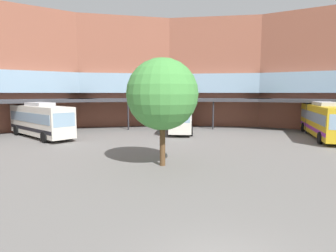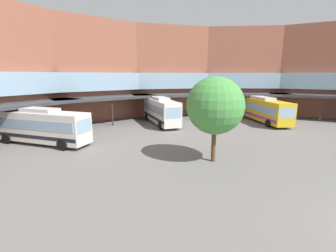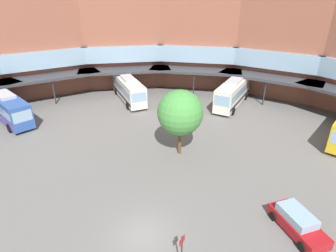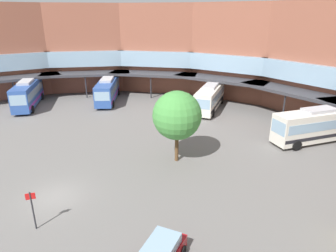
{
  "view_description": "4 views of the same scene",
  "coord_description": "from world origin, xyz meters",
  "px_view_note": "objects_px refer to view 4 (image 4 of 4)",
  "views": [
    {
      "loc": [
        -2.89,
        -5.95,
        4.69
      ],
      "look_at": [
        1.83,
        14.81,
        2.16
      ],
      "focal_mm": 29.8,
      "sensor_mm": 36.0,
      "label": 1
    },
    {
      "loc": [
        -13.36,
        -1.03,
        6.95
      ],
      "look_at": [
        -2.11,
        13.85,
        2.91
      ],
      "focal_mm": 25.13,
      "sensor_mm": 36.0,
      "label": 2
    },
    {
      "loc": [
        4.47,
        -13.57,
        15.29
      ],
      "look_at": [
        -1.19,
        14.6,
        1.46
      ],
      "focal_mm": 29.86,
      "sensor_mm": 36.0,
      "label": 3
    },
    {
      "loc": [
        21.16,
        -4.56,
        13.4
      ],
      "look_at": [
        -1.77,
        12.15,
        2.65
      ],
      "focal_mm": 31.88,
      "sensor_mm": 36.0,
      "label": 4
    }
  ],
  "objects_px": {
    "bus_2": "(108,90)",
    "bus_5": "(28,94)",
    "plaza_tree": "(177,116)",
    "bus_3": "(316,125)",
    "bus_0": "(210,97)",
    "stop_sign_post": "(32,207)"
  },
  "relations": [
    {
      "from": "bus_2",
      "to": "bus_3",
      "type": "xyz_separation_m",
      "value": [
        28.63,
        11.26,
        0.08
      ]
    },
    {
      "from": "stop_sign_post",
      "to": "bus_2",
      "type": "bearing_deg",
      "value": 145.74
    },
    {
      "from": "bus_3",
      "to": "stop_sign_post",
      "type": "height_order",
      "value": "bus_3"
    },
    {
      "from": "bus_3",
      "to": "stop_sign_post",
      "type": "bearing_deg",
      "value": 10.88
    },
    {
      "from": "bus_3",
      "to": "plaza_tree",
      "type": "height_order",
      "value": "plaza_tree"
    },
    {
      "from": "plaza_tree",
      "to": "bus_3",
      "type": "bearing_deg",
      "value": 70.19
    },
    {
      "from": "bus_3",
      "to": "plaza_tree",
      "type": "distance_m",
      "value": 16.25
    },
    {
      "from": "bus_0",
      "to": "bus_2",
      "type": "xyz_separation_m",
      "value": [
        -13.0,
        -10.24,
        0.01
      ]
    },
    {
      "from": "bus_3",
      "to": "bus_0",
      "type": "bearing_deg",
      "value": -69.15
    },
    {
      "from": "bus_0",
      "to": "plaza_tree",
      "type": "height_order",
      "value": "plaza_tree"
    },
    {
      "from": "bus_3",
      "to": "plaza_tree",
      "type": "relative_size",
      "value": 1.51
    },
    {
      "from": "bus_0",
      "to": "bus_3",
      "type": "relative_size",
      "value": 0.96
    },
    {
      "from": "bus_5",
      "to": "bus_2",
      "type": "bearing_deg",
      "value": 93.55
    },
    {
      "from": "bus_3",
      "to": "plaza_tree",
      "type": "bearing_deg",
      "value": -2.7
    },
    {
      "from": "plaza_tree",
      "to": "stop_sign_post",
      "type": "xyz_separation_m",
      "value": [
        2.31,
        -13.54,
        -2.88
      ]
    },
    {
      "from": "bus_5",
      "to": "plaza_tree",
      "type": "bearing_deg",
      "value": 39.73
    },
    {
      "from": "bus_2",
      "to": "bus_3",
      "type": "height_order",
      "value": "bus_3"
    },
    {
      "from": "plaza_tree",
      "to": "stop_sign_post",
      "type": "distance_m",
      "value": 14.04
    },
    {
      "from": "bus_2",
      "to": "bus_5",
      "type": "distance_m",
      "value": 11.93
    },
    {
      "from": "plaza_tree",
      "to": "stop_sign_post",
      "type": "bearing_deg",
      "value": -80.33
    },
    {
      "from": "bus_5",
      "to": "stop_sign_post",
      "type": "bearing_deg",
      "value": 13.09
    },
    {
      "from": "bus_3",
      "to": "bus_5",
      "type": "height_order",
      "value": "bus_5"
    }
  ]
}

